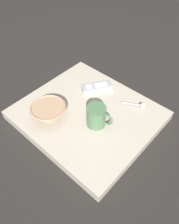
% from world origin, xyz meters
% --- Properties ---
extents(ground_plane, '(6.00, 6.00, 0.00)m').
position_xyz_m(ground_plane, '(0.00, 0.00, 0.00)').
color(ground_plane, black).
extents(table, '(0.62, 0.56, 0.05)m').
position_xyz_m(table, '(0.00, 0.00, 0.02)').
color(table, '#B7AD99').
rests_on(table, ground).
extents(cereal_bowl, '(0.17, 0.17, 0.07)m').
position_xyz_m(cereal_bowl, '(-0.11, -0.14, 0.09)').
color(cereal_bowl, tan).
rests_on(cereal_bowl, table).
extents(coffee_mug, '(0.12, 0.09, 0.10)m').
position_xyz_m(coffee_mug, '(0.08, -0.03, 0.10)').
color(coffee_mug, '#4C724C').
rests_on(coffee_mug, table).
extents(teaspoon, '(0.11, 0.07, 0.03)m').
position_xyz_m(teaspoon, '(0.17, 0.20, 0.06)').
color(teaspoon, silver).
rests_on(teaspoon, table).
extents(tv_remote_near, '(0.13, 0.16, 0.03)m').
position_xyz_m(tv_remote_near, '(-0.07, 0.16, 0.06)').
color(tv_remote_near, '#9E9EA3').
rests_on(tv_remote_near, table).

